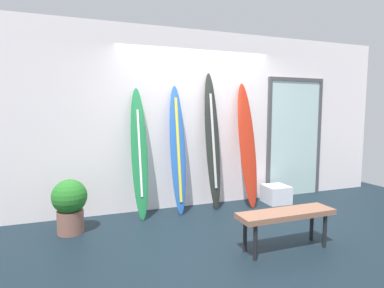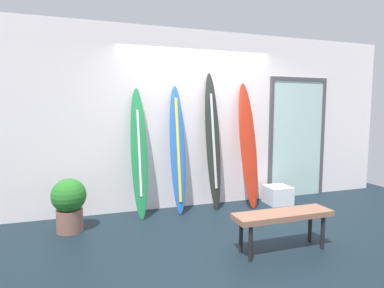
{
  "view_description": "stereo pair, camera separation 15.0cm",
  "coord_description": "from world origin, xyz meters",
  "px_view_note": "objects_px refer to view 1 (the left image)",
  "views": [
    {
      "loc": [
        -1.8,
        -3.46,
        1.52
      ],
      "look_at": [
        -0.17,
        0.95,
        1.04
      ],
      "focal_mm": 29.15,
      "sensor_mm": 36.0,
      "label": 1
    },
    {
      "loc": [
        -1.66,
        -3.51,
        1.52
      ],
      "look_at": [
        -0.17,
        0.95,
        1.04
      ],
      "focal_mm": 29.15,
      "sensor_mm": 36.0,
      "label": 2
    }
  ],
  "objects_px": {
    "potted_plant": "(70,203)",
    "bench": "(286,216)",
    "surfboard_emerald": "(139,153)",
    "surfboard_crimson": "(247,145)",
    "display_block_left": "(276,194)",
    "surfboard_charcoal": "(212,142)",
    "surfboard_cobalt": "(178,150)",
    "glass_door": "(294,135)"
  },
  "relations": [
    {
      "from": "glass_door",
      "to": "surfboard_emerald",
      "type": "bearing_deg",
      "value": -175.38
    },
    {
      "from": "surfboard_crimson",
      "to": "display_block_left",
      "type": "height_order",
      "value": "surfboard_crimson"
    },
    {
      "from": "surfboard_crimson",
      "to": "surfboard_cobalt",
      "type": "bearing_deg",
      "value": 177.83
    },
    {
      "from": "surfboard_emerald",
      "to": "surfboard_crimson",
      "type": "height_order",
      "value": "surfboard_crimson"
    },
    {
      "from": "display_block_left",
      "to": "bench",
      "type": "height_order",
      "value": "bench"
    },
    {
      "from": "surfboard_charcoal",
      "to": "potted_plant",
      "type": "distance_m",
      "value": 2.24
    },
    {
      "from": "potted_plant",
      "to": "surfboard_charcoal",
      "type": "bearing_deg",
      "value": 9.58
    },
    {
      "from": "surfboard_charcoal",
      "to": "surfboard_crimson",
      "type": "xyz_separation_m",
      "value": [
        0.58,
        -0.07,
        -0.07
      ]
    },
    {
      "from": "surfboard_emerald",
      "to": "surfboard_crimson",
      "type": "relative_size",
      "value": 0.94
    },
    {
      "from": "surfboard_charcoal",
      "to": "display_block_left",
      "type": "xyz_separation_m",
      "value": [
        1.11,
        -0.14,
        -0.91
      ]
    },
    {
      "from": "potted_plant",
      "to": "bench",
      "type": "xyz_separation_m",
      "value": [
        2.25,
        -1.33,
        -0.0
      ]
    },
    {
      "from": "surfboard_cobalt",
      "to": "bench",
      "type": "distance_m",
      "value": 1.9
    },
    {
      "from": "glass_door",
      "to": "display_block_left",
      "type": "bearing_deg",
      "value": -151.23
    },
    {
      "from": "potted_plant",
      "to": "surfboard_cobalt",
      "type": "bearing_deg",
      "value": 12.09
    },
    {
      "from": "surfboard_emerald",
      "to": "display_block_left",
      "type": "relative_size",
      "value": 4.64
    },
    {
      "from": "surfboard_charcoal",
      "to": "potted_plant",
      "type": "xyz_separation_m",
      "value": [
        -2.11,
        -0.36,
        -0.68
      ]
    },
    {
      "from": "surfboard_charcoal",
      "to": "surfboard_emerald",
      "type": "bearing_deg",
      "value": -177.76
    },
    {
      "from": "surfboard_crimson",
      "to": "glass_door",
      "type": "bearing_deg",
      "value": 13.01
    },
    {
      "from": "display_block_left",
      "to": "glass_door",
      "type": "bearing_deg",
      "value": 28.77
    },
    {
      "from": "surfboard_crimson",
      "to": "potted_plant",
      "type": "bearing_deg",
      "value": -174.0
    },
    {
      "from": "surfboard_charcoal",
      "to": "bench",
      "type": "height_order",
      "value": "surfboard_charcoal"
    },
    {
      "from": "bench",
      "to": "potted_plant",
      "type": "bearing_deg",
      "value": 149.35
    },
    {
      "from": "surfboard_cobalt",
      "to": "surfboard_crimson",
      "type": "bearing_deg",
      "value": -2.17
    },
    {
      "from": "surfboard_cobalt",
      "to": "display_block_left",
      "type": "bearing_deg",
      "value": -3.7
    },
    {
      "from": "surfboard_cobalt",
      "to": "potted_plant",
      "type": "distance_m",
      "value": 1.66
    },
    {
      "from": "display_block_left",
      "to": "bench",
      "type": "distance_m",
      "value": 1.84
    },
    {
      "from": "surfboard_emerald",
      "to": "glass_door",
      "type": "xyz_separation_m",
      "value": [
        2.87,
        0.23,
        0.16
      ]
    },
    {
      "from": "surfboard_emerald",
      "to": "potted_plant",
      "type": "relative_size",
      "value": 2.74
    },
    {
      "from": "surfboard_crimson",
      "to": "display_block_left",
      "type": "bearing_deg",
      "value": -7.02
    },
    {
      "from": "surfboard_crimson",
      "to": "bench",
      "type": "xyz_separation_m",
      "value": [
        -0.44,
        -1.61,
        -0.6
      ]
    },
    {
      "from": "surfboard_charcoal",
      "to": "glass_door",
      "type": "distance_m",
      "value": 1.72
    },
    {
      "from": "bench",
      "to": "surfboard_crimson",
      "type": "bearing_deg",
      "value": 74.72
    },
    {
      "from": "display_block_left",
      "to": "glass_door",
      "type": "height_order",
      "value": "glass_door"
    },
    {
      "from": "display_block_left",
      "to": "surfboard_charcoal",
      "type": "bearing_deg",
      "value": 172.91
    },
    {
      "from": "surfboard_emerald",
      "to": "display_block_left",
      "type": "bearing_deg",
      "value": -2.34
    },
    {
      "from": "potted_plant",
      "to": "bench",
      "type": "height_order",
      "value": "potted_plant"
    },
    {
      "from": "surfboard_crimson",
      "to": "surfboard_emerald",
      "type": "bearing_deg",
      "value": 179.09
    },
    {
      "from": "surfboard_emerald",
      "to": "surfboard_charcoal",
      "type": "xyz_separation_m",
      "value": [
        1.16,
        0.05,
        0.12
      ]
    },
    {
      "from": "surfboard_crimson",
      "to": "bench",
      "type": "distance_m",
      "value": 1.78
    },
    {
      "from": "surfboard_emerald",
      "to": "potted_plant",
      "type": "distance_m",
      "value": 1.14
    },
    {
      "from": "bench",
      "to": "surfboard_charcoal",
      "type": "bearing_deg",
      "value": 94.77
    },
    {
      "from": "surfboard_crimson",
      "to": "bench",
      "type": "bearing_deg",
      "value": -105.28
    }
  ]
}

